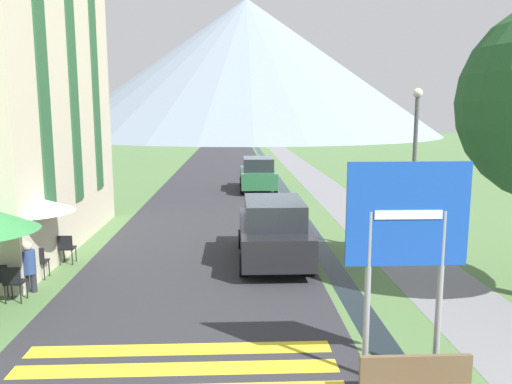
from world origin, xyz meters
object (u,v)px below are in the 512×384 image
Objects in this scene: cafe_chair_near_right at (14,281)px; cafe_chair_near_left at (1,278)px; cafe_umbrella_middle_white at (29,204)px; person_seated_near at (29,264)px; cafe_chair_middle at (38,260)px; parked_car_near at (273,230)px; road_sign at (407,235)px; parked_car_far at (258,174)px; streetlamp at (414,158)px; cafe_chair_far_left at (66,247)px.

cafe_chair_near_left is (-0.37, 0.19, 0.00)m from cafe_chair_near_right.
cafe_chair_near_left is 2.06m from cafe_umbrella_middle_white.
cafe_umbrella_middle_white is 1.65m from person_seated_near.
person_seated_near is at bearing -90.63° from cafe_chair_middle.
parked_car_near reaches higher than person_seated_near.
road_sign reaches higher than cafe_chair_middle.
cafe_chair_near_left is at bearing -133.68° from person_seated_near.
parked_car_far is 1.96× the size of cafe_umbrella_middle_white.
road_sign is 6.75m from parked_car_near.
road_sign is at bearing -85.90° from parked_car_far.
streetlamp is at bearing 5.44° from parked_car_near.
streetlamp is (10.42, 1.64, 0.98)m from cafe_umbrella_middle_white.
cafe_umbrella_middle_white reaches higher than cafe_chair_near_right.
road_sign is at bearing -76.18° from parked_car_near.
cafe_chair_near_left is (-6.60, -15.86, -0.40)m from parked_car_far.
cafe_chair_near_right is (-7.64, 3.49, -1.83)m from road_sign.
cafe_chair_middle is at bearing -27.29° from cafe_umbrella_middle_white.
road_sign is 1.58× the size of cafe_umbrella_middle_white.
road_sign reaches higher than cafe_chair_far_left.
cafe_chair_far_left is at bearing 139.41° from road_sign.
road_sign is 4.12× the size of cafe_chair_far_left.
road_sign is 9.00m from cafe_chair_near_left.
cafe_chair_far_left is 1.92m from cafe_umbrella_middle_white.
person_seated_near is at bearing 151.24° from road_sign.
parked_car_near reaches higher than cafe_chair_near_left.
cafe_chair_near_right is 0.38× the size of cafe_umbrella_middle_white.
person_seated_near reaches higher than cafe_chair_near_left.
streetlamp reaches higher than parked_car_near.
cafe_umbrella_middle_white is (0.15, 1.47, 1.44)m from cafe_chair_near_left.
road_sign is at bearing -33.28° from cafe_umbrella_middle_white.
road_sign is 7.29m from streetlamp.
cafe_chair_far_left is (-7.40, 6.34, -1.83)m from road_sign.
cafe_umbrella_middle_white is (-0.22, 1.66, 1.44)m from cafe_chair_near_right.
cafe_umbrella_middle_white reaches higher than cafe_chair_near_left.
person_seated_near is at bearing -159.35° from parked_car_near.
parked_car_near is 3.53× the size of person_seated_near.
parked_car_far is 15.79m from cafe_chair_middle.
road_sign is 0.81× the size of parked_car_far.
road_sign reaches higher than parked_car_near.
streetlamp is (4.13, 0.39, 2.02)m from parked_car_near.
road_sign is 0.80× the size of parked_car_near.
cafe_chair_near_left is 0.69× the size of person_seated_near.
cafe_chair_near_left is at bearing -111.61° from cafe_chair_middle.
parked_car_near is 1.01× the size of parked_car_far.
parked_car_near reaches higher than cafe_chair_far_left.
person_seated_near is (0.08, 0.66, 0.17)m from cafe_chair_near_right.
parked_car_far is at bearing 107.25° from streetlamp.
cafe_chair_far_left is 2.72m from cafe_chair_near_left.
road_sign reaches higher than cafe_umbrella_middle_white.
cafe_chair_far_left is 0.17× the size of streetlamp.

